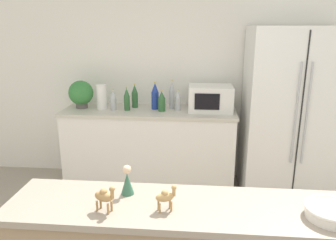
{
  "coord_description": "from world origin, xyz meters",
  "views": [
    {
      "loc": [
        0.06,
        -1.17,
        1.82
      ],
      "look_at": [
        -0.16,
        1.35,
        1.1
      ],
      "focal_mm": 35.0,
      "sensor_mm": 36.0,
      "label": 1
    }
  ],
  "objects_px": {
    "camel_figurine_second": "(166,196)",
    "wise_man_figurine_crimson": "(127,182)",
    "back_bottle_5": "(135,96)",
    "fruit_bowl": "(331,211)",
    "back_bottle_3": "(155,96)",
    "back_bottle_6": "(172,95)",
    "refrigerator": "(290,114)",
    "microwave": "(210,98)",
    "camel_figurine": "(105,196)",
    "back_bottle_1": "(113,100)",
    "back_bottle_2": "(127,99)",
    "potted_plant": "(81,93)",
    "back_bottle_4": "(178,100)",
    "back_bottle_0": "(162,101)",
    "paper_towel_roll": "(102,97)"
  },
  "relations": [
    {
      "from": "camel_figurine_second",
      "to": "wise_man_figurine_crimson",
      "type": "xyz_separation_m",
      "value": [
        -0.22,
        0.15,
        -0.01
      ]
    },
    {
      "from": "back_bottle_5",
      "to": "fruit_bowl",
      "type": "xyz_separation_m",
      "value": [
        1.35,
        -2.24,
        -0.06
      ]
    },
    {
      "from": "back_bottle_3",
      "to": "back_bottle_6",
      "type": "height_order",
      "value": "back_bottle_6"
    },
    {
      "from": "refrigerator",
      "to": "microwave",
      "type": "relative_size",
      "value": 3.81
    },
    {
      "from": "camel_figurine",
      "to": "back_bottle_3",
      "type": "bearing_deg",
      "value": 90.96
    },
    {
      "from": "back_bottle_1",
      "to": "camel_figurine",
      "type": "distance_m",
      "value": 2.19
    },
    {
      "from": "back_bottle_3",
      "to": "back_bottle_6",
      "type": "bearing_deg",
      "value": 17.18
    },
    {
      "from": "back_bottle_1",
      "to": "camel_figurine_second",
      "type": "relative_size",
      "value": 1.8
    },
    {
      "from": "back_bottle_6",
      "to": "camel_figurine_second",
      "type": "bearing_deg",
      "value": -86.31
    },
    {
      "from": "microwave",
      "to": "fruit_bowl",
      "type": "height_order",
      "value": "microwave"
    },
    {
      "from": "back_bottle_2",
      "to": "wise_man_figurine_crimson",
      "type": "height_order",
      "value": "back_bottle_2"
    },
    {
      "from": "back_bottle_1",
      "to": "camel_figurine_second",
      "type": "distance_m",
      "value": 2.24
    },
    {
      "from": "refrigerator",
      "to": "back_bottle_2",
      "type": "distance_m",
      "value": 1.79
    },
    {
      "from": "potted_plant",
      "to": "back_bottle_3",
      "type": "height_order",
      "value": "potted_plant"
    },
    {
      "from": "back_bottle_2",
      "to": "fruit_bowl",
      "type": "height_order",
      "value": "back_bottle_2"
    },
    {
      "from": "back_bottle_2",
      "to": "back_bottle_5",
      "type": "distance_m",
      "value": 0.16
    },
    {
      "from": "back_bottle_1",
      "to": "fruit_bowl",
      "type": "height_order",
      "value": "back_bottle_1"
    },
    {
      "from": "back_bottle_3",
      "to": "potted_plant",
      "type": "bearing_deg",
      "value": -178.83
    },
    {
      "from": "back_bottle_2",
      "to": "back_bottle_3",
      "type": "height_order",
      "value": "back_bottle_3"
    },
    {
      "from": "microwave",
      "to": "wise_man_figurine_crimson",
      "type": "distance_m",
      "value": 2.09
    },
    {
      "from": "fruit_bowl",
      "to": "camel_figurine_second",
      "type": "height_order",
      "value": "camel_figurine_second"
    },
    {
      "from": "camel_figurine",
      "to": "wise_man_figurine_crimson",
      "type": "xyz_separation_m",
      "value": [
        0.07,
        0.18,
        -0.01
      ]
    },
    {
      "from": "back_bottle_3",
      "to": "camel_figurine_second",
      "type": "distance_m",
      "value": 2.21
    },
    {
      "from": "wise_man_figurine_crimson",
      "to": "back_bottle_6",
      "type": "bearing_deg",
      "value": 87.94
    },
    {
      "from": "microwave",
      "to": "fruit_bowl",
      "type": "bearing_deg",
      "value": -77.46
    },
    {
      "from": "refrigerator",
      "to": "back_bottle_4",
      "type": "height_order",
      "value": "refrigerator"
    },
    {
      "from": "microwave",
      "to": "camel_figurine",
      "type": "xyz_separation_m",
      "value": [
        -0.59,
        -2.21,
        -0.02
      ]
    },
    {
      "from": "back_bottle_0",
      "to": "back_bottle_3",
      "type": "height_order",
      "value": "back_bottle_3"
    },
    {
      "from": "back_bottle_0",
      "to": "camel_figurine_second",
      "type": "bearing_deg",
      "value": -83.35
    },
    {
      "from": "fruit_bowl",
      "to": "camel_figurine",
      "type": "height_order",
      "value": "camel_figurine"
    },
    {
      "from": "paper_towel_roll",
      "to": "camel_figurine_second",
      "type": "bearing_deg",
      "value": -66.51
    },
    {
      "from": "back_bottle_0",
      "to": "back_bottle_2",
      "type": "xyz_separation_m",
      "value": [
        -0.39,
        -0.0,
        0.02
      ]
    },
    {
      "from": "back_bottle_6",
      "to": "fruit_bowl",
      "type": "relative_size",
      "value": 1.31
    },
    {
      "from": "potted_plant",
      "to": "back_bottle_2",
      "type": "bearing_deg",
      "value": -7.57
    },
    {
      "from": "potted_plant",
      "to": "paper_towel_roll",
      "type": "distance_m",
      "value": 0.25
    },
    {
      "from": "camel_figurine",
      "to": "camel_figurine_second",
      "type": "relative_size",
      "value": 1.08
    },
    {
      "from": "back_bottle_3",
      "to": "fruit_bowl",
      "type": "bearing_deg",
      "value": -63.19
    },
    {
      "from": "back_bottle_5",
      "to": "back_bottle_6",
      "type": "bearing_deg",
      "value": 0.56
    },
    {
      "from": "potted_plant",
      "to": "back_bottle_6",
      "type": "height_order",
      "value": "back_bottle_6"
    },
    {
      "from": "paper_towel_roll",
      "to": "back_bottle_3",
      "type": "height_order",
      "value": "back_bottle_3"
    },
    {
      "from": "back_bottle_4",
      "to": "wise_man_figurine_crimson",
      "type": "distance_m",
      "value": 2.02
    },
    {
      "from": "microwave",
      "to": "camel_figurine_second",
      "type": "xyz_separation_m",
      "value": [
        -0.29,
        -2.17,
        -0.03
      ]
    },
    {
      "from": "back_bottle_0",
      "to": "wise_man_figurine_crimson",
      "type": "xyz_separation_m",
      "value": [
        0.02,
        -1.95,
        -0.0
      ]
    },
    {
      "from": "potted_plant",
      "to": "back_bottle_0",
      "type": "relative_size",
      "value": 1.36
    },
    {
      "from": "back_bottle_0",
      "to": "fruit_bowl",
      "type": "distance_m",
      "value": 2.33
    },
    {
      "from": "fruit_bowl",
      "to": "back_bottle_0",
      "type": "bearing_deg",
      "value": 115.95
    },
    {
      "from": "fruit_bowl",
      "to": "camel_figurine",
      "type": "distance_m",
      "value": 1.07
    },
    {
      "from": "back_bottle_6",
      "to": "fruit_bowl",
      "type": "height_order",
      "value": "back_bottle_6"
    },
    {
      "from": "fruit_bowl",
      "to": "back_bottle_3",
      "type": "bearing_deg",
      "value": 116.81
    },
    {
      "from": "potted_plant",
      "to": "paper_towel_roll",
      "type": "height_order",
      "value": "potted_plant"
    }
  ]
}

